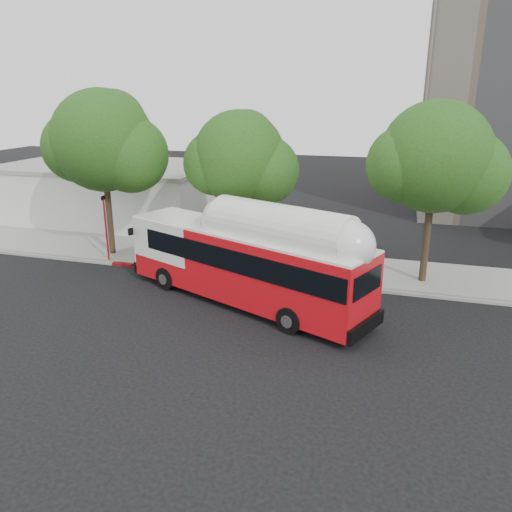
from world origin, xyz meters
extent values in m
plane|color=black|center=(0.00, 0.00, 0.00)|extent=(120.00, 120.00, 0.00)
cube|color=gray|center=(0.00, 6.50, 0.07)|extent=(60.00, 5.00, 0.15)
cube|color=gray|center=(0.00, 3.90, 0.07)|extent=(60.00, 0.30, 0.15)
cube|color=maroon|center=(-3.00, 3.90, 0.08)|extent=(10.00, 0.32, 0.16)
cylinder|color=#2D2116|center=(-9.00, 5.50, 3.04)|extent=(0.36, 0.36, 6.08)
sphere|color=#224E16|center=(-9.00, 5.50, 6.84)|extent=(5.80, 5.80, 5.80)
sphere|color=#224E16|center=(-7.41, 5.70, 6.08)|extent=(4.35, 4.35, 4.35)
cylinder|color=#2D2116|center=(-1.00, 6.00, 2.72)|extent=(0.36, 0.36, 5.44)
sphere|color=#224E16|center=(-1.00, 6.00, 6.12)|extent=(5.00, 5.00, 5.00)
sphere|color=#224E16|center=(0.38, 6.20, 5.44)|extent=(3.75, 3.75, 3.75)
cylinder|color=#2D2116|center=(9.00, 5.80, 2.88)|extent=(0.36, 0.36, 5.76)
sphere|color=#224E16|center=(9.00, 5.80, 6.48)|extent=(5.40, 5.40, 5.40)
sphere|color=#224E16|center=(10.48, 6.00, 5.76)|extent=(4.05, 4.05, 4.05)
cube|color=silver|center=(-14.00, 14.00, 2.00)|extent=(16.00, 10.00, 4.00)
cube|color=gray|center=(-14.00, 14.00, 4.10)|extent=(16.20, 10.20, 0.30)
cube|color=red|center=(0.85, 0.85, 1.88)|extent=(12.58, 7.43, 3.03)
cube|color=black|center=(1.33, 0.64, 2.51)|extent=(11.46, 7.00, 0.99)
cube|color=white|center=(0.85, 0.85, 3.44)|extent=(12.55, 7.36, 0.10)
cube|color=white|center=(2.77, 0.02, 3.71)|extent=(6.96, 4.55, 0.57)
cube|color=black|center=(-5.44, 3.54, 0.52)|extent=(1.51, 2.06, 0.06)
imported|color=navy|center=(-5.44, 3.54, 1.02)|extent=(1.28, 1.89, 0.94)
cylinder|color=#A6111C|center=(-8.50, 4.27, 1.85)|extent=(0.11, 0.11, 3.71)
cube|color=black|center=(-8.50, 4.27, 3.80)|extent=(0.05, 0.37, 0.23)
camera|label=1|loc=(7.47, -19.88, 9.39)|focal=35.00mm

